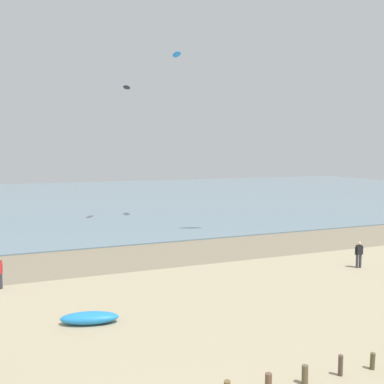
{
  "coord_description": "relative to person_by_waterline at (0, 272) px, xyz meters",
  "views": [
    {
      "loc": [
        -3.72,
        -7.82,
        7.5
      ],
      "look_at": [
        3.5,
        10.96,
        5.52
      ],
      "focal_mm": 39.1,
      "sensor_mm": 36.0,
      "label": 1
    }
  ],
  "objects": [
    {
      "name": "wet_sand_strip",
      "position": [
        5.51,
        4.05,
        -0.91
      ],
      "size": [
        120.0,
        7.16,
        0.01
      ],
      "primitive_type": "cube",
      "color": "#84755B",
      "rests_on": "ground"
    },
    {
      "name": "sea",
      "position": [
        5.51,
        42.63,
        -0.87
      ],
      "size": [
        160.0,
        70.0,
        0.1
      ],
      "primitive_type": "cube",
      "color": "slate",
      "rests_on": "ground"
    },
    {
      "name": "groyne_near",
      "position": [
        13.04,
        -13.89,
        -0.59
      ],
      "size": [
        15.38,
        0.37,
        0.75
      ],
      "color": "brown",
      "rests_on": "ground"
    },
    {
      "name": "person_by_waterline",
      "position": [
        0.0,
        0.0,
        0.0
      ],
      "size": [
        0.22,
        0.57,
        1.71
      ],
      "color": "#383842",
      "rests_on": "ground"
    },
    {
      "name": "person_left_flank",
      "position": [
        21.26,
        -3.83,
        0.0
      ],
      "size": [
        0.56,
        0.28,
        1.71
      ],
      "color": "#383842",
      "rests_on": "ground"
    },
    {
      "name": "grounded_kite",
      "position": [
        3.92,
        -6.53,
        -0.67
      ],
      "size": [
        2.66,
        1.5,
        0.5
      ],
      "primitive_type": "ellipsoid",
      "rotation": [
        0.0,
        0.0,
        2.89
      ],
      "color": "#2384D1",
      "rests_on": "ground"
    },
    {
      "name": "kite_aloft_0",
      "position": [
        16.31,
        17.67,
        16.59
      ],
      "size": [
        1.11,
        2.46,
        0.4
      ],
      "primitive_type": "ellipsoid",
      "rotation": [
        0.03,
        0.0,
        4.56
      ],
      "color": "#2384D1"
    },
    {
      "name": "kite_aloft_6",
      "position": [
        11.13,
        18.31,
        13.03
      ],
      "size": [
        1.37,
        2.1,
        0.36
      ],
      "primitive_type": "ellipsoid",
      "rotation": [
        -0.06,
        0.0,
        1.18
      ],
      "color": "black"
    }
  ]
}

